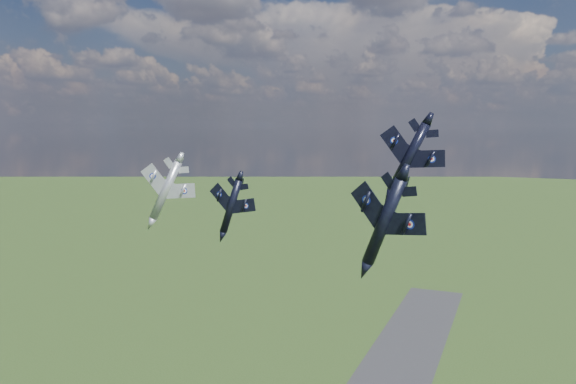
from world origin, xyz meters
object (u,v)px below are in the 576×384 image
at_px(jet_lead_navy, 231,206).
at_px(jet_right_navy, 384,222).
at_px(jet_left_silver, 166,190).
at_px(jet_high_navy, 409,158).

distance_m(jet_lead_navy, jet_right_navy, 37.91).
relative_size(jet_lead_navy, jet_right_navy, 0.91).
bearing_deg(jet_lead_navy, jet_left_silver, -141.01).
xyz_separation_m(jet_right_navy, jet_left_silver, (-38.95, 15.18, 0.13)).
bearing_deg(jet_right_navy, jet_left_silver, 174.11).
distance_m(jet_high_navy, jet_left_silver, 38.82).
height_order(jet_lead_navy, jet_left_silver, jet_left_silver).
relative_size(jet_right_navy, jet_left_silver, 1.03).
bearing_deg(jet_right_navy, jet_high_navy, 110.49).
bearing_deg(jet_left_silver, jet_high_navy, -2.27).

